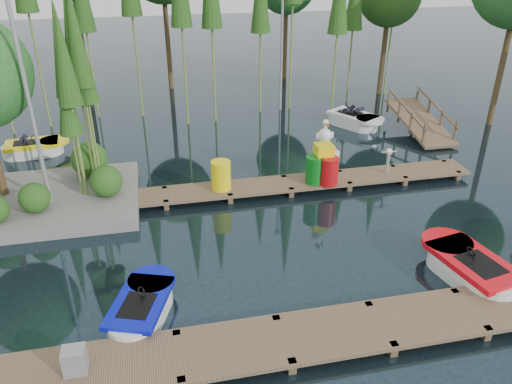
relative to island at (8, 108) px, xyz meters
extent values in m
plane|color=#1D2E37|center=(6.30, -3.29, -3.18)|extent=(90.00, 90.00, 0.00)
cube|color=brown|center=(6.30, -7.79, -2.93)|extent=(18.00, 1.50, 0.10)
cube|color=brown|center=(2.00, -7.16, -3.13)|extent=(0.16, 0.16, 0.50)
cube|color=brown|center=(4.15, -7.16, -3.13)|extent=(0.16, 0.16, 0.50)
cube|color=brown|center=(6.30, -8.42, -3.13)|extent=(0.16, 0.16, 0.50)
cube|color=brown|center=(6.30, -7.16, -3.13)|extent=(0.16, 0.16, 0.50)
cube|color=brown|center=(8.45, -8.42, -3.13)|extent=(0.16, 0.16, 0.50)
cube|color=brown|center=(8.45, -7.16, -3.13)|extent=(0.16, 0.16, 0.50)
cube|color=brown|center=(10.60, -8.42, -3.13)|extent=(0.16, 0.16, 0.50)
cube|color=brown|center=(10.60, -7.16, -3.13)|extent=(0.16, 0.16, 0.50)
cube|color=brown|center=(7.30, -0.79, -2.93)|extent=(15.00, 1.20, 0.10)
cube|color=brown|center=(0.20, -1.27, -3.13)|extent=(0.16, 0.16, 0.50)
cube|color=brown|center=(0.20, -0.31, -3.13)|extent=(0.16, 0.16, 0.50)
cube|color=brown|center=(2.23, -1.27, -3.13)|extent=(0.16, 0.16, 0.50)
cube|color=brown|center=(2.23, -0.31, -3.13)|extent=(0.16, 0.16, 0.50)
cube|color=brown|center=(4.26, -1.27, -3.13)|extent=(0.16, 0.16, 0.50)
cube|color=brown|center=(4.26, -0.31, -3.13)|extent=(0.16, 0.16, 0.50)
cube|color=brown|center=(6.28, -1.27, -3.13)|extent=(0.16, 0.16, 0.50)
cube|color=brown|center=(6.28, -0.31, -3.13)|extent=(0.16, 0.16, 0.50)
cube|color=brown|center=(8.31, -1.27, -3.13)|extent=(0.16, 0.16, 0.50)
cube|color=brown|center=(8.31, -0.31, -3.13)|extent=(0.16, 0.16, 0.50)
cube|color=brown|center=(10.34, -1.27, -3.13)|extent=(0.16, 0.16, 0.50)
cube|color=brown|center=(10.34, -0.31, -3.13)|extent=(0.16, 0.16, 0.50)
cube|color=brown|center=(12.37, -1.27, -3.13)|extent=(0.16, 0.16, 0.50)
cube|color=brown|center=(12.37, -0.31, -3.13)|extent=(0.16, 0.16, 0.50)
cube|color=brown|center=(14.40, -1.27, -3.13)|extent=(0.16, 0.16, 0.50)
cube|color=brown|center=(14.40, -0.31, -3.13)|extent=(0.16, 0.16, 0.50)
cube|color=slate|center=(0.30, -0.29, -3.00)|extent=(6.20, 4.20, 0.42)
sphere|color=#2A571B|center=(0.50, -1.29, -2.34)|extent=(0.90, 0.90, 0.90)
sphere|color=#2A571B|center=(1.90, 0.91, -2.19)|extent=(1.20, 1.20, 1.20)
sphere|color=#2A571B|center=(2.50, -0.69, -2.29)|extent=(1.00, 1.00, 1.00)
cylinder|color=olive|center=(2.04, 0.27, -0.22)|extent=(0.07, 0.07, 5.93)
cone|color=#2A571B|center=(2.04, 0.27, 1.86)|extent=(0.70, 0.70, 2.97)
cylinder|color=olive|center=(1.73, 0.11, -0.35)|extent=(0.07, 0.07, 5.66)
cone|color=#2A571B|center=(1.73, 0.11, 1.63)|extent=(0.70, 0.70, 2.83)
cylinder|color=olive|center=(2.23, 0.30, -0.57)|extent=(0.07, 0.07, 5.22)
cone|color=#2A571B|center=(2.23, 0.30, 1.26)|extent=(0.70, 0.70, 2.61)
cylinder|color=olive|center=(1.85, -0.51, -0.42)|extent=(0.07, 0.07, 5.53)
cone|color=#2A571B|center=(1.85, -0.51, 1.52)|extent=(0.70, 0.70, 2.76)
cylinder|color=olive|center=(1.71, -0.39, -1.18)|extent=(0.07, 0.07, 4.01)
cone|color=#2A571B|center=(1.71, -0.39, 0.23)|extent=(0.70, 0.70, 2.01)
cylinder|color=olive|center=(2.17, 0.16, -0.13)|extent=(0.07, 0.07, 6.11)
cone|color=#2A571B|center=(2.17, 0.16, 2.01)|extent=(0.70, 0.70, 3.05)
cylinder|color=#48371E|center=(19.04, 3.61, -0.15)|extent=(0.26, 0.26, 6.06)
cylinder|color=#48371E|center=(16.28, 9.35, -0.67)|extent=(0.26, 0.26, 5.02)
cylinder|color=#48371E|center=(12.04, 13.41, -0.53)|extent=(0.26, 0.26, 5.31)
cylinder|color=#48371E|center=(5.30, 12.74, 0.05)|extent=(0.26, 0.26, 6.46)
cylinder|color=#48371E|center=(0.88, 12.71, 0.24)|extent=(0.26, 0.26, 6.85)
cylinder|color=olive|center=(-0.41, 7.53, 1.65)|extent=(0.09, 0.09, 9.66)
cylinder|color=olive|center=(1.62, 8.54, 0.66)|extent=(0.09, 0.09, 7.69)
cylinder|color=olive|center=(3.67, 8.19, 1.31)|extent=(0.09, 0.09, 8.99)
cylinder|color=olive|center=(5.66, 6.58, 1.03)|extent=(0.09, 0.09, 8.44)
cylinder|color=olive|center=(6.95, 6.71, 0.93)|extent=(0.09, 0.09, 8.22)
cylinder|color=olive|center=(9.25, 7.58, 0.52)|extent=(0.09, 0.09, 7.41)
cylinder|color=olive|center=(10.79, 7.80, 1.70)|extent=(0.09, 0.09, 9.77)
cylinder|color=olive|center=(12.54, 6.54, 0.52)|extent=(0.09, 0.09, 7.40)
cylinder|color=olive|center=(13.93, 8.13, 0.39)|extent=(0.09, 0.09, 7.14)
cylinder|color=olive|center=(16.47, 9.13, 1.12)|extent=(0.09, 0.09, 8.61)
cylinder|color=gray|center=(0.80, -0.79, 0.32)|extent=(0.12, 0.12, 7.00)
cylinder|color=gray|center=(10.30, 7.71, 0.32)|extent=(0.12, 0.12, 7.00)
cube|color=brown|center=(15.30, 3.21, -2.63)|extent=(1.50, 3.94, 0.95)
cube|color=brown|center=(14.60, 1.61, -2.59)|extent=(0.08, 0.08, 0.90)
cube|color=brown|center=(14.60, 2.71, -2.48)|extent=(0.08, 0.08, 0.90)
cube|color=brown|center=(14.60, 3.81, -2.37)|extent=(0.08, 0.08, 0.90)
cube|color=brown|center=(14.60, 4.91, -2.26)|extent=(0.08, 0.08, 0.90)
cube|color=brown|center=(14.60, 3.21, -2.03)|extent=(0.06, 3.54, 0.83)
cube|color=brown|center=(16.00, 1.61, -2.59)|extent=(0.08, 0.08, 0.90)
cube|color=brown|center=(16.00, 2.71, -2.48)|extent=(0.08, 0.08, 0.90)
cube|color=brown|center=(16.00, 3.81, -2.37)|extent=(0.08, 0.08, 0.90)
cube|color=brown|center=(16.00, 4.91, -2.26)|extent=(0.08, 0.08, 0.90)
cube|color=brown|center=(16.00, 3.21, -2.03)|extent=(0.06, 3.54, 0.83)
cube|color=white|center=(3.43, -6.21, -3.00)|extent=(1.38, 1.39, 0.49)
cylinder|color=white|center=(3.62, -5.70, -3.00)|extent=(1.38, 1.38, 0.49)
cylinder|color=white|center=(3.25, -6.72, -3.00)|extent=(1.38, 1.38, 0.49)
cube|color=#070FB5|center=(3.43, -6.21, -2.73)|extent=(1.67, 2.14, 0.13)
cylinder|color=#070FB5|center=(3.70, -5.46, -2.73)|extent=(1.40, 1.40, 0.13)
cube|color=black|center=(3.37, -6.38, -2.69)|extent=(0.93, 1.06, 0.05)
torus|color=black|center=(3.48, -6.08, -2.56)|extent=(0.21, 0.28, 0.24)
cube|color=white|center=(11.47, -6.50, -2.97)|extent=(1.49, 1.50, 0.58)
cylinder|color=white|center=(11.35, -5.87, -2.97)|extent=(1.49, 1.49, 0.58)
cylinder|color=white|center=(11.59, -7.14, -2.97)|extent=(1.49, 1.49, 0.58)
cube|color=red|center=(11.47, -6.50, -2.65)|extent=(1.69, 2.43, 0.15)
cylinder|color=red|center=(11.30, -5.58, -2.65)|extent=(1.52, 1.52, 0.15)
cube|color=black|center=(11.51, -6.71, -2.60)|extent=(0.97, 1.18, 0.06)
torus|color=black|center=(11.44, -6.35, -2.44)|extent=(0.21, 0.32, 0.28)
cube|color=white|center=(-0.59, 4.26, -3.00)|extent=(1.23, 1.23, 0.51)
cylinder|color=white|center=(-0.03, 4.32, -3.00)|extent=(1.23, 1.23, 0.51)
cylinder|color=white|center=(-1.15, 4.21, -3.00)|extent=(1.23, 1.23, 0.51)
cube|color=yellow|center=(-0.59, 4.26, -2.72)|extent=(2.05, 1.33, 0.13)
cylinder|color=yellow|center=(0.23, 4.35, -2.72)|extent=(1.25, 1.25, 0.13)
cube|color=black|center=(-0.78, 4.24, -2.68)|extent=(0.99, 0.78, 0.06)
torus|color=black|center=(-0.45, 4.28, -2.53)|extent=(0.27, 0.16, 0.25)
imported|color=#1E1E2D|center=(-0.82, 4.24, -2.45)|extent=(0.43, 0.34, 0.91)
cube|color=white|center=(12.90, 4.75, -2.98)|extent=(1.68, 1.68, 0.56)
cylinder|color=white|center=(13.22, 4.23, -2.98)|extent=(1.67, 1.67, 0.56)
cylinder|color=white|center=(12.58, 5.27, -2.98)|extent=(1.67, 1.67, 0.56)
cube|color=white|center=(12.90, 4.75, -2.68)|extent=(2.16, 2.45, 0.14)
cylinder|color=white|center=(13.36, 3.99, -2.68)|extent=(1.70, 1.70, 0.14)
cube|color=black|center=(12.79, 4.93, -2.63)|extent=(1.17, 1.25, 0.06)
torus|color=black|center=(12.97, 4.62, -2.47)|extent=(0.27, 0.32, 0.27)
imported|color=#1E1E2D|center=(12.76, 4.97, -2.42)|extent=(0.47, 0.50, 0.91)
imported|color=#1E1E2D|center=(13.25, 4.85, -2.48)|extent=(0.36, 0.39, 0.69)
cube|color=gray|center=(2.23, -7.79, -2.62)|extent=(0.43, 0.37, 0.53)
cylinder|color=yellow|center=(6.08, -0.79, -2.41)|extent=(0.64, 0.64, 0.96)
cylinder|color=#0B6515|center=(9.18, -0.99, -2.42)|extent=(0.62, 0.62, 0.93)
cylinder|color=silver|center=(9.80, -0.68, -2.42)|extent=(0.62, 0.62, 0.93)
cylinder|color=#B80D12|center=(9.60, -1.20, -2.42)|extent=(0.62, 0.62, 0.93)
cube|color=yellow|center=(9.49, -0.89, -1.77)|extent=(0.57, 0.57, 0.36)
sphere|color=white|center=(9.49, -0.89, -1.28)|extent=(0.46, 0.46, 0.46)
cylinder|color=white|center=(9.49, -0.89, -1.02)|extent=(0.10, 0.10, 0.31)
sphere|color=white|center=(9.49, -0.89, -0.84)|extent=(0.21, 0.21, 0.21)
cone|color=#EA590C|center=(9.49, -1.10, -0.86)|extent=(0.10, 0.31, 0.10)
cube|color=white|center=(9.49, -0.89, -1.28)|extent=(0.57, 0.06, 0.19)
cylinder|color=gray|center=(11.89, -0.79, -2.55)|extent=(0.11, 0.11, 0.67)
sphere|color=white|center=(11.89, -0.79, -2.10)|extent=(0.22, 0.22, 0.22)
cube|color=gray|center=(11.89, -0.79, -2.10)|extent=(0.56, 0.04, 0.04)
cone|color=#EA590C|center=(11.89, -0.92, -2.10)|extent=(0.04, 0.11, 0.04)
camera|label=1|loc=(4.10, -15.22, 4.49)|focal=35.00mm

